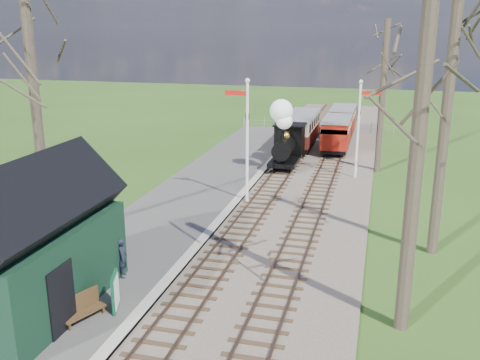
# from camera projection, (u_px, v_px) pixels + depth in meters

# --- Properties ---
(distant_hills) EXTENTS (114.40, 48.00, 22.02)m
(distant_hills) POSITION_uv_depth(u_px,v_px,m) (344.00, 208.00, 75.74)
(distant_hills) COLOR #385B23
(distant_hills) RESTS_ON ground
(ballast_bed) EXTENTS (8.00, 60.00, 0.10)m
(ballast_bed) POSITION_uv_depth(u_px,v_px,m) (304.00, 174.00, 31.91)
(ballast_bed) COLOR brown
(ballast_bed) RESTS_ON ground
(track_near) EXTENTS (1.60, 60.00, 0.15)m
(track_near) POSITION_uv_depth(u_px,v_px,m) (283.00, 172.00, 32.21)
(track_near) COLOR brown
(track_near) RESTS_ON ground
(track_far) EXTENTS (1.60, 60.00, 0.15)m
(track_far) POSITION_uv_depth(u_px,v_px,m) (326.00, 175.00, 31.57)
(track_far) COLOR brown
(track_far) RESTS_ON ground
(platform) EXTENTS (5.00, 44.00, 0.20)m
(platform) POSITION_uv_depth(u_px,v_px,m) (180.00, 209.00, 25.64)
(platform) COLOR #474442
(platform) RESTS_ON ground
(coping_strip) EXTENTS (0.40, 44.00, 0.21)m
(coping_strip) POSITION_uv_depth(u_px,v_px,m) (226.00, 213.00, 25.07)
(coping_strip) COLOR #B2AD9E
(coping_strip) RESTS_ON ground
(station_shed) EXTENTS (3.25, 6.30, 4.78)m
(station_shed) POSITION_uv_depth(u_px,v_px,m) (33.00, 245.00, 15.95)
(station_shed) COLOR black
(station_shed) RESTS_ON platform
(semaphore_near) EXTENTS (1.22, 0.24, 6.22)m
(semaphore_near) POSITION_uv_depth(u_px,v_px,m) (246.00, 132.00, 25.85)
(semaphore_near) COLOR silver
(semaphore_near) RESTS_ON ground
(semaphore_far) EXTENTS (1.22, 0.24, 5.72)m
(semaphore_far) POSITION_uv_depth(u_px,v_px,m) (360.00, 122.00, 30.24)
(semaphore_far) COLOR silver
(semaphore_far) RESTS_ON ground
(bare_trees) EXTENTS (15.51, 22.39, 12.00)m
(bare_trees) POSITION_uv_depth(u_px,v_px,m) (262.00, 122.00, 19.42)
(bare_trees) COLOR #382D23
(bare_trees) RESTS_ON ground
(fence_line) EXTENTS (12.60, 0.08, 1.00)m
(fence_line) POSITION_uv_depth(u_px,v_px,m) (316.00, 125.00, 45.02)
(fence_line) COLOR slate
(fence_line) RESTS_ON ground
(locomotive) EXTENTS (1.73, 4.04, 4.33)m
(locomotive) POSITION_uv_depth(u_px,v_px,m) (286.00, 138.00, 32.69)
(locomotive) COLOR black
(locomotive) RESTS_ON ground
(coach) EXTENTS (2.02, 6.93, 2.13)m
(coach) POSITION_uv_depth(u_px,v_px,m) (301.00, 129.00, 38.46)
(coach) COLOR black
(coach) RESTS_ON ground
(red_carriage_a) EXTENTS (1.86, 4.61, 1.96)m
(red_carriage_a) POSITION_uv_depth(u_px,v_px,m) (337.00, 134.00, 37.23)
(red_carriage_a) COLOR black
(red_carriage_a) RESTS_ON ground
(red_carriage_b) EXTENTS (1.86, 4.61, 1.96)m
(red_carriage_b) POSITION_uv_depth(u_px,v_px,m) (343.00, 121.00, 42.34)
(red_carriage_b) COLOR black
(red_carriage_b) RESTS_ON ground
(sign_board) EXTENTS (0.33, 0.80, 1.19)m
(sign_board) POSITION_uv_depth(u_px,v_px,m) (115.00, 292.00, 16.21)
(sign_board) COLOR #104D30
(sign_board) RESTS_ON platform
(bench) EXTENTS (0.90, 1.45, 0.80)m
(bench) POSITION_uv_depth(u_px,v_px,m) (81.00, 307.00, 15.76)
(bench) COLOR #472F19
(bench) RESTS_ON platform
(person) EXTENTS (0.50, 0.60, 1.40)m
(person) POSITION_uv_depth(u_px,v_px,m) (122.00, 258.00, 18.34)
(person) COLOR black
(person) RESTS_ON platform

